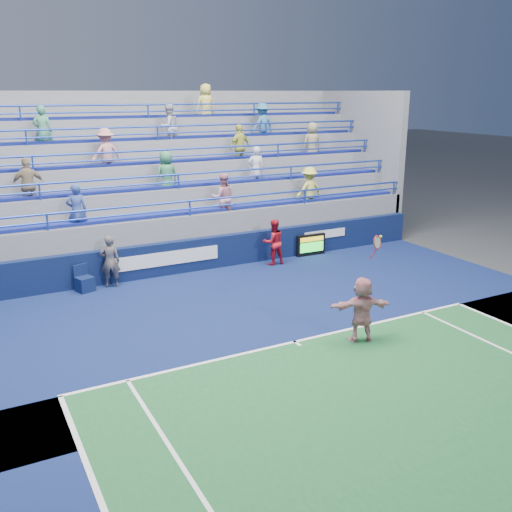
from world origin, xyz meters
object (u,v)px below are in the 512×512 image
serve_speed_board (311,245)px  line_judge (110,261)px  tennis_player (362,309)px  judge_chair (85,283)px  ball_girl (273,242)px

serve_speed_board → line_judge: 7.39m
tennis_player → judge_chair: bearing=127.4°
serve_speed_board → line_judge: size_ratio=0.71×
ball_girl → tennis_player: bearing=83.6°
serve_speed_board → tennis_player: 7.51m
serve_speed_board → ball_girl: size_ratio=0.72×
serve_speed_board → line_judge: line_judge is taller
serve_speed_board → line_judge: bearing=-179.4°
tennis_player → line_judge: (-4.34, 6.78, 0.00)m
serve_speed_board → ball_girl: 1.85m
serve_speed_board → judge_chair: bearing=-179.2°
judge_chair → ball_girl: 6.44m
tennis_player → ball_girl: bearing=79.1°
line_judge → judge_chair: bearing=15.6°
judge_chair → line_judge: line_judge is taller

